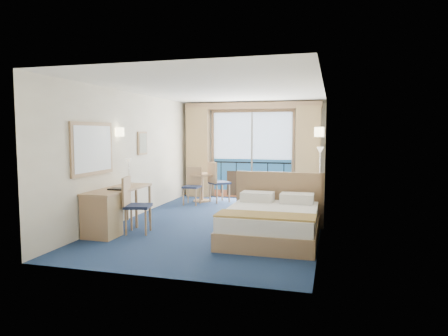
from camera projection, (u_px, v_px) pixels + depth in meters
floor at (221, 222)px, 8.21m from camera, size 6.50×6.50×0.00m
room_walls at (221, 136)px, 8.05m from camera, size 4.04×6.54×2.72m
balcony_door at (252, 158)px, 11.20m from camera, size 2.36×0.03×2.52m
curtain_left at (198, 152)px, 11.46m from camera, size 0.65×0.22×2.55m
curtain_right at (308, 154)px, 10.64m from camera, size 0.65×0.22×2.55m
pelmet at (251, 106)px, 10.96m from camera, size 3.80×0.25×0.18m
mirror at (93, 149)px, 7.15m from camera, size 0.05×1.25×0.95m
wall_print at (143, 143)px, 9.02m from camera, size 0.04×0.42×0.52m
sconce_left at (120, 132)px, 7.98m from camera, size 0.18×0.18×0.18m
sconce_right at (319, 132)px, 7.40m from camera, size 0.18×0.18×0.18m
bed at (272, 221)px, 6.92m from camera, size 1.71×2.03×1.07m
nightstand at (309, 208)px, 8.16m from camera, size 0.45×0.43×0.59m
phone at (310, 192)px, 8.10m from camera, size 0.21×0.18×0.08m
armchair at (291, 196)px, 9.28m from camera, size 1.15×1.15×0.75m
floor_lamp at (320, 161)px, 10.19m from camera, size 0.20×0.20×1.48m
desk at (106, 211)px, 7.11m from camera, size 0.58×1.69×0.79m
desk_chair at (133, 201)px, 7.28m from camera, size 0.54×0.53×1.04m
folder at (117, 189)px, 7.32m from camera, size 0.29×0.22×0.03m
desk_lamp at (129, 166)px, 8.08m from camera, size 0.13×0.13×0.50m
round_table at (202, 180)px, 10.68m from camera, size 0.83×0.83×0.74m
table_chair_a at (216, 180)px, 10.51m from camera, size 0.66×0.66×1.07m
table_chair_b at (193, 183)px, 10.26m from camera, size 0.41×0.42×0.95m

